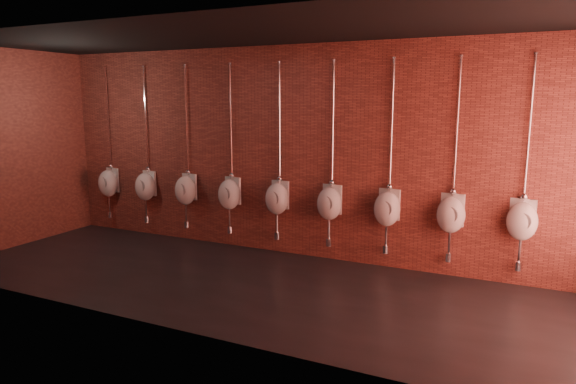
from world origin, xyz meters
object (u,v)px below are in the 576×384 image
at_px(urinal_3, 229,193).
at_px(urinal_5, 330,202).
at_px(urinal_1, 146,186).
at_px(urinal_6, 387,208).
at_px(urinal_8, 522,220).
at_px(urinal_2, 186,189).
at_px(urinal_4, 277,198).
at_px(urinal_0, 109,182).
at_px(urinal_7, 451,213).

xyz_separation_m(urinal_3, urinal_5, (1.73, 0.00, 0.00)).
relative_size(urinal_1, urinal_6, 1.00).
relative_size(urinal_3, urinal_8, 1.00).
bearing_deg(urinal_5, urinal_1, 180.00).
bearing_deg(urinal_1, urinal_5, 0.00).
bearing_deg(urinal_1, urinal_2, 0.00).
bearing_deg(urinal_4, urinal_1, 180.00).
height_order(urinal_0, urinal_6, same).
relative_size(urinal_1, urinal_5, 1.00).
relative_size(urinal_1, urinal_7, 1.00).
height_order(urinal_1, urinal_2, same).
distance_m(urinal_2, urinal_7, 4.32).
bearing_deg(urinal_4, urinal_0, 180.00).
xyz_separation_m(urinal_1, urinal_7, (5.18, 0.00, 0.00)).
xyz_separation_m(urinal_4, urinal_7, (2.59, 0.00, 0.00)).
relative_size(urinal_5, urinal_7, 1.00).
height_order(urinal_2, urinal_3, same).
bearing_deg(urinal_4, urinal_3, 180.00).
bearing_deg(urinal_1, urinal_7, 0.00).
bearing_deg(urinal_6, urinal_5, 180.00).
height_order(urinal_3, urinal_5, same).
xyz_separation_m(urinal_2, urinal_3, (0.86, 0.00, 0.00)).
distance_m(urinal_4, urinal_5, 0.86).
relative_size(urinal_4, urinal_8, 1.00).
bearing_deg(urinal_6, urinal_3, 180.00).
bearing_deg(urinal_1, urinal_0, 180.00).
relative_size(urinal_7, urinal_8, 1.00).
relative_size(urinal_0, urinal_7, 1.00).
bearing_deg(urinal_2, urinal_6, 0.00).
bearing_deg(urinal_2, urinal_1, 180.00).
bearing_deg(urinal_8, urinal_4, 180.00).
bearing_deg(urinal_0, urinal_3, 0.00).
distance_m(urinal_3, urinal_5, 1.73).
bearing_deg(urinal_4, urinal_7, 0.00).
bearing_deg(urinal_8, urinal_2, 180.00).
bearing_deg(urinal_6, urinal_7, 0.00).
bearing_deg(urinal_5, urinal_2, 180.00).
xyz_separation_m(urinal_5, urinal_8, (2.59, 0.00, 0.00)).
distance_m(urinal_1, urinal_8, 6.05).
height_order(urinal_6, urinal_7, same).
height_order(urinal_2, urinal_8, same).
distance_m(urinal_0, urinal_5, 4.32).
relative_size(urinal_4, urinal_7, 1.00).
relative_size(urinal_0, urinal_6, 1.00).
distance_m(urinal_1, urinal_3, 1.73).
xyz_separation_m(urinal_0, urinal_2, (1.73, 0.00, 0.00)).
height_order(urinal_0, urinal_1, same).
distance_m(urinal_5, urinal_8, 2.59).
xyz_separation_m(urinal_1, urinal_3, (1.73, 0.00, 0.00)).
relative_size(urinal_3, urinal_5, 1.00).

